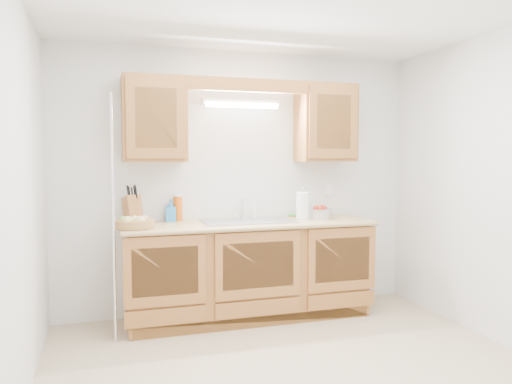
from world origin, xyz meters
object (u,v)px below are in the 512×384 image
object	(u,v)px
knife_block	(132,210)
paper_towel	(303,206)
apple_bowl	(319,213)
fruit_basket	(134,223)

from	to	relation	value
knife_block	paper_towel	bearing A→B (deg)	-24.62
knife_block	apple_bowl	bearing A→B (deg)	-24.30
paper_towel	apple_bowl	xyz separation A→B (m)	(0.17, -0.00, -0.07)
fruit_basket	apple_bowl	size ratio (longest dim) A/B	1.16
paper_towel	apple_bowl	world-z (taller)	paper_towel
fruit_basket	knife_block	bearing A→B (deg)	89.96
apple_bowl	paper_towel	bearing A→B (deg)	178.84
fruit_basket	apple_bowl	world-z (taller)	apple_bowl
fruit_basket	apple_bowl	distance (m)	1.75
apple_bowl	fruit_basket	bearing A→B (deg)	-176.05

